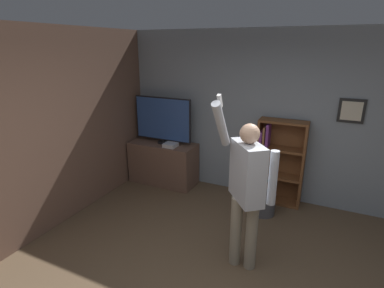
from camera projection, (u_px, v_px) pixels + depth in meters
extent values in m
cube|color=gray|center=(274.00, 118.00, 4.74)|extent=(7.01, 0.06, 2.70)
cube|color=black|center=(351.00, 111.00, 4.20)|extent=(0.34, 0.02, 0.34)
cube|color=beige|center=(352.00, 111.00, 4.19)|extent=(0.27, 0.01, 0.27)
cube|color=brown|center=(90.00, 120.00, 4.61)|extent=(0.06, 4.26, 2.70)
cube|color=brown|center=(164.00, 163.00, 5.52)|extent=(1.21, 0.54, 0.76)
cylinder|color=black|center=(164.00, 142.00, 5.42)|extent=(0.22, 0.22, 0.03)
cylinder|color=black|center=(164.00, 140.00, 5.41)|extent=(0.06, 0.06, 0.05)
cube|color=black|center=(163.00, 119.00, 5.28)|extent=(1.08, 0.04, 0.77)
cube|color=#2D4C8C|center=(162.00, 119.00, 5.26)|extent=(1.05, 0.01, 0.73)
cube|color=silver|center=(170.00, 145.00, 5.20)|extent=(0.22, 0.21, 0.07)
cube|color=brown|center=(258.00, 159.00, 4.85)|extent=(0.04, 0.28, 1.37)
cube|color=brown|center=(303.00, 166.00, 4.57)|extent=(0.04, 0.28, 1.37)
cube|color=brown|center=(281.00, 160.00, 4.83)|extent=(0.73, 0.01, 1.37)
cube|color=brown|center=(276.00, 200.00, 4.92)|extent=(0.66, 0.28, 0.04)
cube|color=brown|center=(279.00, 176.00, 4.78)|extent=(0.66, 0.28, 0.04)
cube|color=brown|center=(281.00, 149.00, 4.64)|extent=(0.66, 0.28, 0.04)
cube|color=brown|center=(284.00, 122.00, 4.50)|extent=(0.66, 0.28, 0.04)
cube|color=red|center=(258.00, 190.00, 4.98)|extent=(0.04, 0.22, 0.28)
cube|color=beige|center=(260.00, 187.00, 4.95)|extent=(0.02, 0.23, 0.38)
cube|color=#99663D|center=(262.00, 192.00, 4.95)|extent=(0.03, 0.21, 0.24)
cube|color=#338447|center=(266.00, 190.00, 4.93)|extent=(0.03, 0.24, 0.32)
cube|color=#99663D|center=(268.00, 191.00, 4.92)|extent=(0.03, 0.25, 0.30)
cube|color=#99663D|center=(259.00, 163.00, 4.83)|extent=(0.03, 0.22, 0.31)
cube|color=#338447|center=(261.00, 165.00, 4.82)|extent=(0.03, 0.21, 0.28)
cube|color=#2D569E|center=(264.00, 166.00, 4.81)|extent=(0.03, 0.24, 0.25)
cube|color=#5B8E99|center=(267.00, 163.00, 4.77)|extent=(0.02, 0.21, 0.37)
cube|color=orange|center=(269.00, 165.00, 4.79)|extent=(0.04, 0.26, 0.30)
cube|color=#99663D|center=(272.00, 167.00, 4.75)|extent=(0.03, 0.20, 0.27)
cube|color=#7A3889|center=(262.00, 138.00, 4.70)|extent=(0.04, 0.23, 0.24)
cube|color=#99663D|center=(265.00, 136.00, 4.67)|extent=(0.03, 0.23, 0.32)
cube|color=#7A3889|center=(268.00, 135.00, 4.64)|extent=(0.04, 0.22, 0.37)
cylinder|color=gray|center=(236.00, 231.00, 3.41)|extent=(0.13, 0.13, 0.85)
cylinder|color=gray|center=(251.00, 235.00, 3.34)|extent=(0.13, 0.13, 0.85)
cube|color=#B7BCC6|center=(247.00, 172.00, 3.14)|extent=(0.47, 0.51, 0.64)
sphere|color=tan|center=(250.00, 134.00, 3.01)|extent=(0.21, 0.21, 0.21)
cylinder|color=#B7BCC6|center=(273.00, 178.00, 3.04)|extent=(0.09, 0.09, 0.59)
cylinder|color=#B7BCC6|center=(221.00, 125.00, 2.99)|extent=(0.09, 0.41, 0.53)
cube|color=white|center=(220.00, 101.00, 2.86)|extent=(0.04, 0.09, 0.14)
cylinder|color=#4C4C51|center=(263.00, 203.00, 4.53)|extent=(0.35, 0.35, 0.34)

